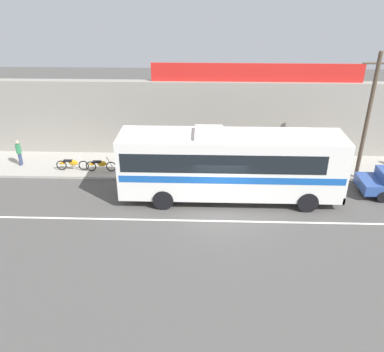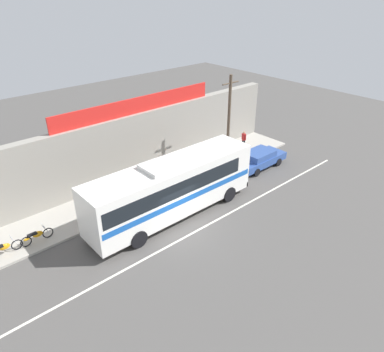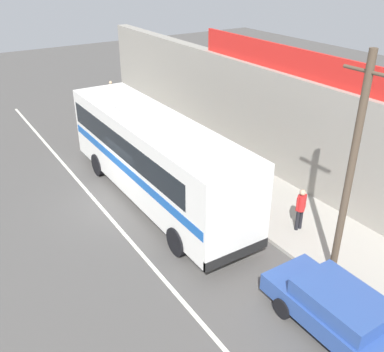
{
  "view_description": "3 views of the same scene",
  "coord_description": "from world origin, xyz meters",
  "views": [
    {
      "loc": [
        -0.79,
        -17.01,
        10.51
      ],
      "look_at": [
        -1.43,
        1.78,
        1.11
      ],
      "focal_mm": 37.36,
      "sensor_mm": 36.0,
      "label": 1
    },
    {
      "loc": [
        -11.22,
        -13.67,
        13.06
      ],
      "look_at": [
        2.7,
        2.08,
        1.74
      ],
      "focal_mm": 34.24,
      "sensor_mm": 36.0,
      "label": 2
    },
    {
      "loc": [
        14.8,
        -5.84,
        9.27
      ],
      "look_at": [
        1.57,
        2.65,
        1.16
      ],
      "focal_mm": 40.38,
      "sensor_mm": 36.0,
      "label": 3
    }
  ],
  "objects": [
    {
      "name": "utility_pole",
      "position": [
        7.98,
        3.93,
        3.79
      ],
      "size": [
        1.6,
        0.22,
        7.05
      ],
      "color": "brown",
      "rests_on": "sidewalk_slab"
    },
    {
      "name": "storefront_facade",
      "position": [
        0.0,
        7.35,
        2.4
      ],
      "size": [
        30.0,
        0.7,
        4.8
      ],
      "primitive_type": "cube",
      "color": "gray",
      "rests_on": "ground_plane"
    },
    {
      "name": "pedestrian_far_left",
      "position": [
        5.65,
        4.73,
        1.1
      ],
      "size": [
        0.3,
        0.48,
        1.66
      ],
      "color": "black",
      "rests_on": "sidewalk_slab"
    },
    {
      "name": "pedestrian_by_curb",
      "position": [
        11.35,
        5.18,
        1.04
      ],
      "size": [
        0.3,
        0.48,
        1.57
      ],
      "color": "black",
      "rests_on": "sidewalk_slab"
    },
    {
      "name": "intercity_bus",
      "position": [
        0.46,
        1.46,
        2.07
      ],
      "size": [
        11.24,
        2.68,
        3.78
      ],
      "color": "white",
      "rests_on": "ground_plane"
    },
    {
      "name": "ground_plane",
      "position": [
        0.0,
        0.0,
        0.0
      ],
      "size": [
        70.0,
        70.0,
        0.0
      ],
      "primitive_type": "plane",
      "color": "#4F4C49"
    },
    {
      "name": "storefront_billboard",
      "position": [
        2.3,
        7.35,
        5.35
      ],
      "size": [
        12.79,
        0.12,
        1.1
      ],
      "primitive_type": "cube",
      "color": "red",
      "rests_on": "storefront_facade"
    },
    {
      "name": "motorcycle_green",
      "position": [
        -8.67,
        4.27,
        0.57
      ],
      "size": [
        1.96,
        0.56,
        0.94
      ],
      "color": "black",
      "rests_on": "sidewalk_slab"
    },
    {
      "name": "road_center_stripe",
      "position": [
        0.0,
        -0.8,
        0.0
      ],
      "size": [
        30.0,
        0.14,
        0.01
      ],
      "primitive_type": "cube",
      "color": "silver",
      "rests_on": "ground_plane"
    },
    {
      "name": "motorcycle_blue",
      "position": [
        -6.93,
        4.19,
        0.57
      ],
      "size": [
        1.83,
        0.56,
        0.94
      ],
      "color": "black",
      "rests_on": "sidewalk_slab"
    },
    {
      "name": "parked_car",
      "position": [
        9.78,
        2.15,
        0.74
      ],
      "size": [
        4.58,
        1.91,
        1.37
      ],
      "color": "#2D4C93",
      "rests_on": "ground_plane"
    },
    {
      "name": "sidewalk_slab",
      "position": [
        0.0,
        5.2,
        0.07
      ],
      "size": [
        30.0,
        3.6,
        0.14
      ],
      "primitive_type": "cube",
      "color": "#A8A399",
      "rests_on": "ground_plane"
    }
  ]
}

